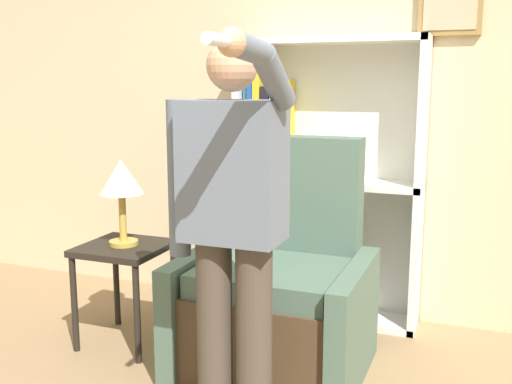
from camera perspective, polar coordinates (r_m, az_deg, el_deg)
The scene contains 6 objects.
wall_back at distance 3.85m, azimuth 9.30°, elevation 8.93°, with size 8.00×0.11×2.80m.
bookcase at distance 3.81m, azimuth 4.62°, elevation 0.41°, with size 1.16×0.28×1.76m.
armchair at distance 3.21m, azimuth 2.10°, elevation -9.84°, with size 0.95×0.81×1.21m.
person_standing at distance 2.39m, azimuth -2.34°, elevation -3.01°, with size 0.54×0.78×1.66m.
side_table at distance 3.51m, azimuth -12.42°, elevation -6.46°, with size 0.46×0.46×0.59m.
table_lamp at distance 3.41m, azimuth -12.72°, elevation 1.01°, with size 0.25×0.25×0.49m.
Camera 1 is at (0.81, -1.73, 1.49)m, focal length 42.00 mm.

